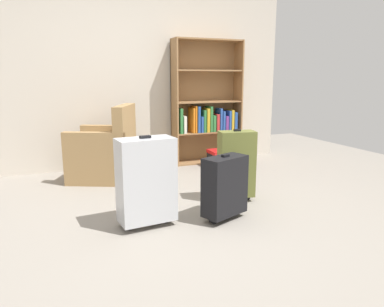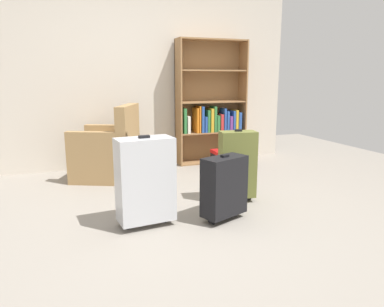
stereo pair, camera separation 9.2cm
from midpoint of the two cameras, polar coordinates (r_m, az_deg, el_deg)
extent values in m
plane|color=gray|center=(3.15, -0.40, -10.75)|extent=(7.74, 7.74, 0.00)
cube|color=beige|center=(5.07, -9.80, 12.75)|extent=(4.42, 0.10, 2.60)
cube|color=olive|center=(5.01, -3.32, 7.98)|extent=(0.02, 0.29, 1.74)
cube|color=olive|center=(5.39, 6.79, 8.20)|extent=(0.02, 0.29, 1.74)
cube|color=olive|center=(5.30, 1.34, 8.22)|extent=(1.01, 0.02, 1.74)
cube|color=olive|center=(5.31, 1.85, -1.18)|extent=(0.97, 0.27, 0.02)
cube|color=olive|center=(5.22, 1.89, 3.47)|extent=(0.97, 0.27, 0.02)
cube|color=olive|center=(5.18, 1.92, 8.24)|extent=(0.97, 0.27, 0.02)
cube|color=olive|center=(5.17, 1.95, 13.05)|extent=(0.97, 0.27, 0.02)
cube|color=olive|center=(5.19, 1.99, 17.63)|extent=(0.97, 0.27, 0.02)
cube|color=#2D7238|center=(5.02, -2.55, 5.24)|extent=(0.04, 0.22, 0.35)
cube|color=silver|center=(5.03, -1.92, 4.64)|extent=(0.04, 0.19, 0.24)
cube|color=orange|center=(5.08, -0.57, 5.32)|extent=(0.03, 0.22, 0.35)
cube|color=orange|center=(5.08, -0.16, 5.48)|extent=(0.02, 0.19, 0.37)
cube|color=#264C99|center=(5.11, 0.23, 5.48)|extent=(0.04, 0.22, 0.37)
cube|color=#264C99|center=(5.14, 0.73, 4.71)|extent=(0.03, 0.22, 0.23)
cube|color=#2D7238|center=(5.14, 1.19, 5.20)|extent=(0.03, 0.20, 0.31)
cube|color=gold|center=(5.17, 1.69, 5.37)|extent=(0.04, 0.22, 0.34)
cube|color=#2D7238|center=(5.18, 2.20, 5.53)|extent=(0.04, 0.21, 0.36)
cube|color=#2D7238|center=(5.21, 2.65, 4.84)|extent=(0.04, 0.22, 0.23)
cube|color=#B22D2D|center=(5.22, 3.28, 4.95)|extent=(0.04, 0.19, 0.25)
cube|color=#264C99|center=(5.24, 3.78, 5.41)|extent=(0.03, 0.20, 0.33)
cube|color=#264C99|center=(5.27, 4.19, 5.21)|extent=(0.03, 0.21, 0.29)
cube|color=#66337F|center=(5.30, 4.62, 4.87)|extent=(0.04, 0.23, 0.22)
cube|color=#264C99|center=(5.32, 5.09, 5.27)|extent=(0.03, 0.23, 0.29)
cube|color=gold|center=(5.33, 5.54, 5.34)|extent=(0.04, 0.22, 0.30)
cube|color=#264C99|center=(5.35, 6.04, 5.17)|extent=(0.04, 0.22, 0.27)
cube|color=#9E7A4C|center=(4.53, -14.58, -1.40)|extent=(0.93, 0.93, 0.40)
cube|color=tan|center=(4.48, -14.74, 1.59)|extent=(0.73, 0.69, 0.08)
cube|color=#9E7A4C|center=(4.37, -11.24, 4.29)|extent=(0.40, 0.69, 0.50)
cube|color=#9E7A4C|center=(4.75, -13.71, 3.08)|extent=(0.68, 0.38, 0.22)
cube|color=#9E7A4C|center=(4.18, -16.00, 1.79)|extent=(0.68, 0.38, 0.22)
cylinder|color=#1E7F4C|center=(4.45, -7.06, -3.35)|extent=(0.08, 0.08, 0.10)
torus|color=#1E7F4C|center=(4.46, -6.42, -3.23)|extent=(0.06, 0.01, 0.06)
cube|color=black|center=(4.99, 4.47, -0.93)|extent=(0.38, 0.27, 0.21)
cube|color=red|center=(4.96, 4.50, 0.33)|extent=(0.39, 0.28, 0.05)
cube|color=black|center=(3.10, 4.39, -5.14)|extent=(0.44, 0.33, 0.51)
cube|color=black|center=(3.03, 4.47, -0.34)|extent=(0.08, 0.06, 0.02)
cylinder|color=black|center=(3.10, 2.53, -10.64)|extent=(0.07, 0.07, 0.05)
cylinder|color=black|center=(3.29, 5.98, -9.30)|extent=(0.07, 0.07, 0.05)
cube|color=#B7BABF|center=(2.96, -8.16, -4.20)|extent=(0.48, 0.29, 0.69)
cube|color=black|center=(2.88, -8.37, 2.63)|extent=(0.09, 0.06, 0.02)
cylinder|color=black|center=(3.04, -10.86, -11.31)|extent=(0.05, 0.05, 0.05)
cylinder|color=black|center=(3.14, -5.15, -10.39)|extent=(0.05, 0.05, 0.05)
cube|color=brown|center=(3.57, 6.35, -1.68)|extent=(0.38, 0.24, 0.66)
cube|color=black|center=(3.51, 6.47, 3.71)|extent=(0.07, 0.05, 0.02)
cylinder|color=black|center=(3.63, 4.36, -7.20)|extent=(0.06, 0.06, 0.05)
cylinder|color=black|center=(3.71, 8.04, -6.90)|extent=(0.06, 0.06, 0.05)
camera|label=1|loc=(0.05, -90.82, -0.17)|focal=33.52mm
camera|label=2|loc=(0.05, 89.18, 0.17)|focal=33.52mm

